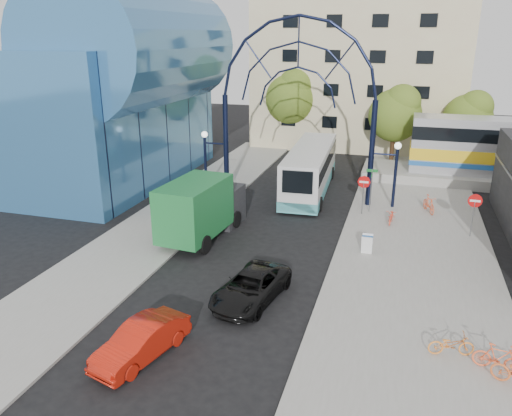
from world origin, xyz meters
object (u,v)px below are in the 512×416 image
(stop_sign, at_px, (364,185))
(tree_north_a, at_px, (397,112))
(bike_far_c, at_px, (451,344))
(city_bus, at_px, (310,168))
(black_suv, at_px, (251,287))
(street_name_sign, at_px, (371,181))
(green_truck, at_px, (202,207))
(gateway_arch, at_px, (298,73))
(bike_near_b, at_px, (429,204))
(tree_north_c, at_px, (470,116))
(bike_far_b, at_px, (498,358))
(red_sedan, at_px, (141,341))
(bike_near_a, at_px, (392,216))
(do_not_enter_sign, at_px, (475,205))
(sandwich_board, at_px, (367,242))
(tree_north_b, at_px, (292,95))

(stop_sign, distance_m, tree_north_a, 14.23)
(bike_far_c, bearing_deg, city_bus, 11.77)
(city_bus, height_order, black_suv, city_bus)
(street_name_sign, bearing_deg, green_truck, -142.96)
(gateway_arch, xyz_separation_m, bike_near_b, (8.84, -0.46, -7.89))
(tree_north_c, bearing_deg, bike_far_b, -92.77)
(green_truck, xyz_separation_m, bike_far_b, (14.19, -8.50, -1.10))
(tree_north_c, relative_size, black_suv, 1.41)
(red_sedan, height_order, bike_near_a, red_sedan)
(street_name_sign, distance_m, bike_near_b, 4.03)
(green_truck, xyz_separation_m, bike_far_c, (12.74, -8.04, -1.16))
(stop_sign, distance_m, city_bus, 6.03)
(street_name_sign, distance_m, city_bus, 5.93)
(stop_sign, height_order, black_suv, stop_sign)
(bike_near_a, height_order, bike_near_b, bike_near_b)
(gateway_arch, xyz_separation_m, street_name_sign, (5.20, -1.40, -6.43))
(street_name_sign, bearing_deg, city_bus, 140.93)
(stop_sign, relative_size, red_sedan, 0.64)
(city_bus, height_order, red_sedan, city_bus)
(do_not_enter_sign, bearing_deg, stop_sign, 162.12)
(do_not_enter_sign, height_order, bike_far_b, do_not_enter_sign)
(red_sedan, bearing_deg, sandwich_board, 73.63)
(city_bus, xyz_separation_m, red_sedan, (-1.90, -21.46, -1.04))
(street_name_sign, relative_size, sandwich_board, 2.83)
(street_name_sign, bearing_deg, gateway_arch, 164.93)
(red_sedan, bearing_deg, city_bus, 100.39)
(do_not_enter_sign, relative_size, tree_north_c, 0.38)
(street_name_sign, bearing_deg, do_not_enter_sign, -24.16)
(tree_north_a, height_order, bike_near_a, tree_north_a)
(tree_north_c, bearing_deg, sandwich_board, -106.55)
(city_bus, xyz_separation_m, bike_near_b, (8.23, -2.79, -1.01))
(bike_near_a, bearing_deg, tree_north_a, 96.52)
(green_truck, relative_size, bike_far_c, 4.31)
(bike_near_a, relative_size, bike_far_b, 1.01)
(green_truck, bearing_deg, bike_near_a, 30.49)
(tree_north_c, distance_m, green_truck, 27.06)
(black_suv, bearing_deg, street_name_sign, 82.89)
(black_suv, bearing_deg, stop_sign, 83.81)
(city_bus, relative_size, black_suv, 2.57)
(do_not_enter_sign, xyz_separation_m, bike_far_c, (-1.80, -12.04, -1.43))
(bike_near_b, height_order, bike_far_b, bike_near_b)
(red_sedan, relative_size, bike_near_a, 2.40)
(tree_north_c, xyz_separation_m, red_sedan, (-13.41, -33.06, -3.63))
(do_not_enter_sign, height_order, black_suv, do_not_enter_sign)
(bike_near_a, bearing_deg, street_name_sign, 134.99)
(tree_north_b, distance_m, city_bus, 14.76)
(tree_north_c, xyz_separation_m, city_bus, (-11.51, -11.60, -2.59))
(tree_north_b, distance_m, green_truck, 24.19)
(black_suv, xyz_separation_m, red_sedan, (-2.53, -4.92, 0.01))
(stop_sign, bearing_deg, city_bus, 134.07)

